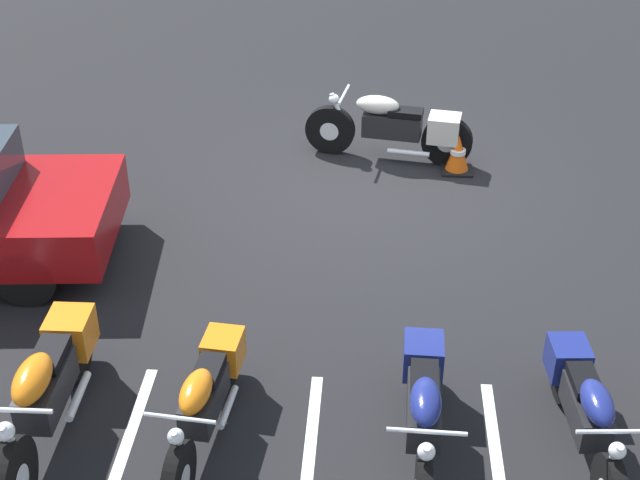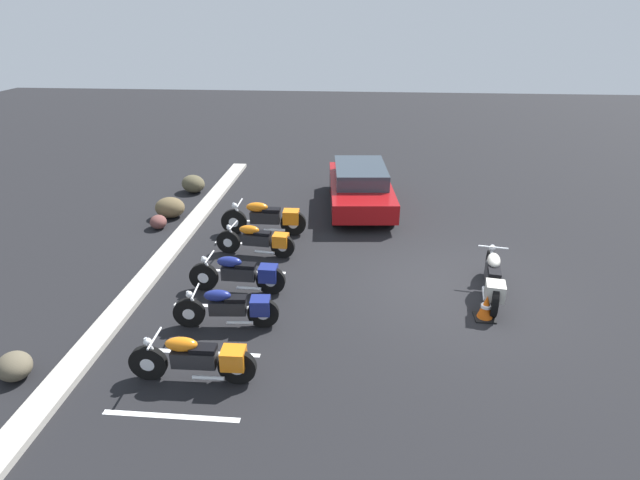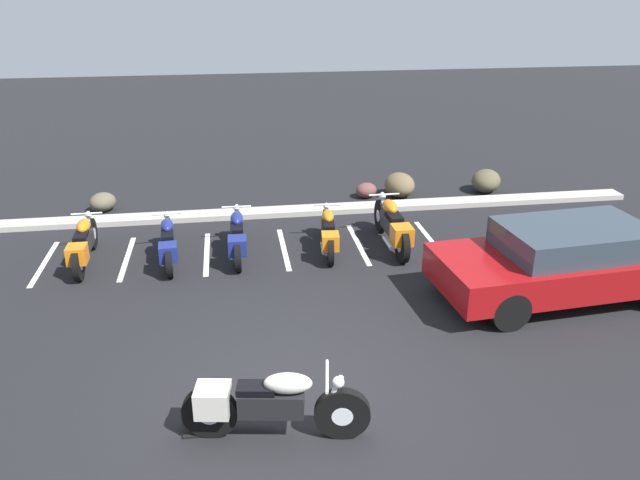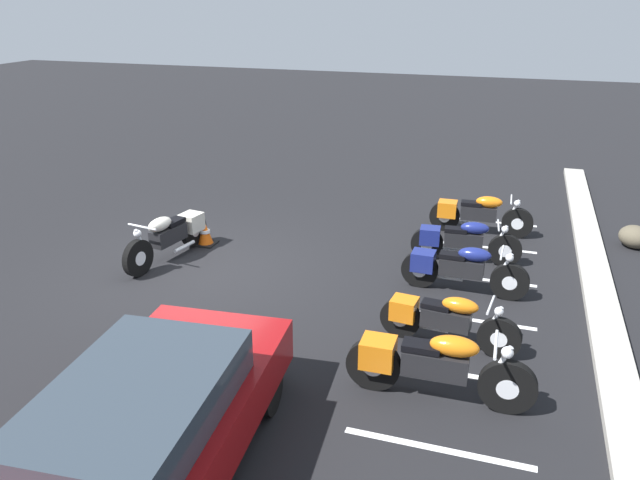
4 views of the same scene
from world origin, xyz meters
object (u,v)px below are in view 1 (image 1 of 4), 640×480
parked_bike_1 (584,407)px  parked_bike_4 (49,385)px  motorcycle_cream_featured (397,127)px  parked_bike_3 (206,396)px  parked_bike_2 (423,406)px  traffic_cone (458,155)px

parked_bike_1 → parked_bike_4: parked_bike_4 is taller
motorcycle_cream_featured → parked_bike_3: (1.60, 5.25, -0.05)m
parked_bike_2 → traffic_cone: 5.03m
parked_bike_2 → parked_bike_3: 1.79m
motorcycle_cream_featured → parked_bike_1: 5.38m
parked_bike_3 → traffic_cone: (-2.40, -4.97, -0.18)m
traffic_cone → parked_bike_3: bearing=64.2°
parked_bike_3 → traffic_cone: bearing=160.1°
motorcycle_cream_featured → parked_bike_1: bearing=115.4°
parked_bike_3 → traffic_cone: size_ratio=3.98×
parked_bike_4 → traffic_cone: size_ratio=4.61×
parked_bike_3 → parked_bike_4: bearing=-83.3°
motorcycle_cream_featured → parked_bike_2: size_ratio=1.06×
motorcycle_cream_featured → traffic_cone: motorcycle_cream_featured is taller
motorcycle_cream_featured → parked_bike_3: motorcycle_cream_featured is taller
parked_bike_2 → parked_bike_4: (3.09, -0.00, 0.04)m
parked_bike_2 → parked_bike_3: parked_bike_2 is taller
motorcycle_cream_featured → traffic_cone: size_ratio=4.43×
parked_bike_3 → traffic_cone: parked_bike_3 is taller
parked_bike_4 → parked_bike_1: bearing=90.4°
parked_bike_1 → parked_bike_3: bearing=-93.0°
parked_bike_1 → parked_bike_2: 1.31m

